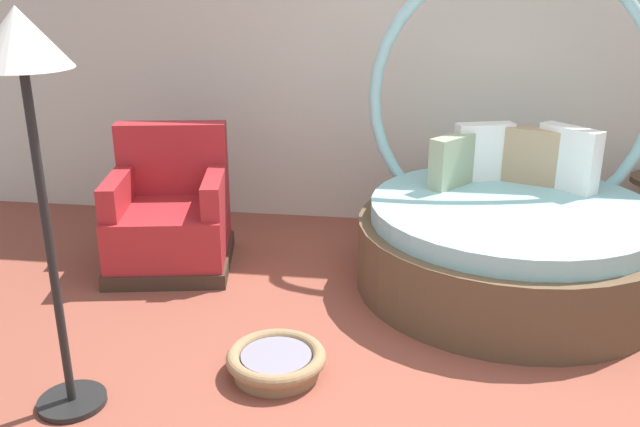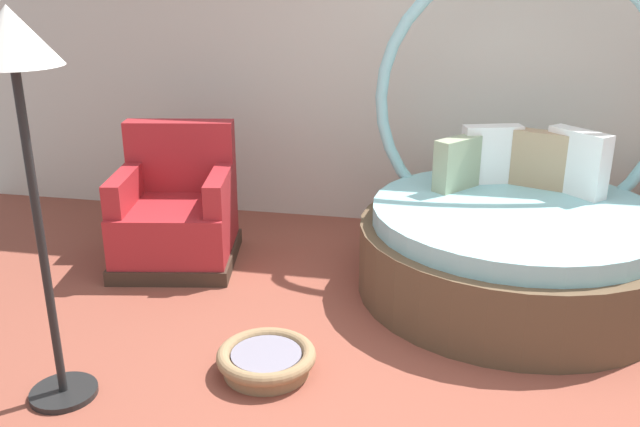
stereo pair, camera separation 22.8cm
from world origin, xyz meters
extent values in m
cube|color=brown|center=(0.00, 0.00, -0.01)|extent=(8.00, 8.00, 0.02)
cube|color=beige|center=(0.00, 2.48, 1.48)|extent=(8.00, 0.12, 2.95)
cylinder|color=brown|center=(0.44, 1.29, 0.22)|extent=(1.92, 1.92, 0.45)
cylinder|color=#8CC6CC|center=(0.44, 1.29, 0.51)|extent=(1.77, 1.77, 0.12)
torus|color=#8CC6CC|center=(0.44, 1.82, 1.12)|extent=(1.91, 0.08, 1.91)
cube|color=white|center=(0.82, 1.65, 0.78)|extent=(0.37, 0.38, 0.41)
cube|color=tan|center=(0.61, 1.75, 0.76)|extent=(0.39, 0.24, 0.37)
cube|color=white|center=(0.29, 1.79, 0.76)|extent=(0.41, 0.23, 0.39)
cube|color=#93A37F|center=(0.07, 1.60, 0.74)|extent=(0.31, 0.34, 0.34)
cube|color=#38281E|center=(-1.81, 1.30, 0.05)|extent=(0.93, 0.93, 0.10)
cube|color=#A32328|center=(-1.81, 1.30, 0.27)|extent=(0.89, 0.89, 0.34)
cube|color=#A32328|center=(-1.86, 1.60, 0.69)|extent=(0.78, 0.30, 0.50)
cube|color=#A32328|center=(-2.12, 1.24, 0.55)|extent=(0.24, 0.69, 0.22)
cube|color=#A32328|center=(-1.49, 1.36, 0.55)|extent=(0.24, 0.69, 0.22)
cylinder|color=#8E704C|center=(-0.83, 0.09, 0.03)|extent=(0.44, 0.44, 0.06)
torus|color=#8E704C|center=(-0.83, 0.09, 0.10)|extent=(0.51, 0.51, 0.07)
cylinder|color=gray|center=(-0.83, 0.09, 0.08)|extent=(0.36, 0.36, 0.05)
cylinder|color=black|center=(-1.74, -0.30, 0.01)|extent=(0.32, 0.32, 0.03)
cylinder|color=black|center=(-1.74, -0.30, 0.81)|extent=(0.04, 0.04, 1.55)
cone|color=silver|center=(-1.74, -0.30, 1.70)|extent=(0.40, 0.40, 0.24)
camera|label=1|loc=(-0.20, -2.85, 1.97)|focal=38.36mm
camera|label=2|loc=(0.02, -2.81, 1.97)|focal=38.36mm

